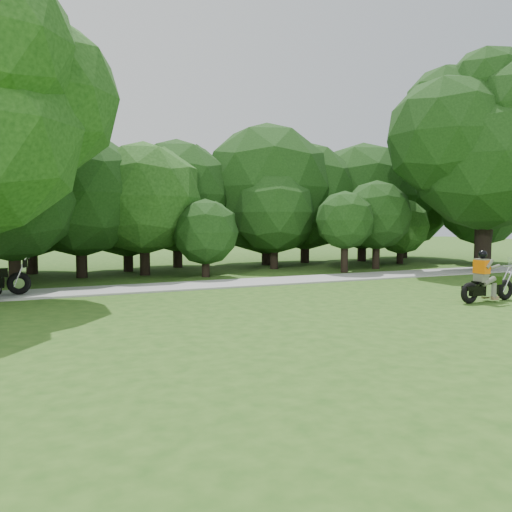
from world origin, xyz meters
TOP-DOWN VIEW (x-y plane):
  - ground at (0.00, 0.00)m, footprint 100.00×100.00m
  - walkway at (0.00, 8.00)m, footprint 60.00×2.20m
  - tree_line at (-1.48, 14.68)m, footprint 36.61×11.25m
  - big_tree_east at (10.46, 7.87)m, footprint 9.07×6.89m
  - chopper_motorcycle at (3.36, 1.01)m, footprint 2.17×0.58m

SIDE VIEW (x-z plane):
  - ground at x=0.00m, z-range 0.00..0.00m
  - walkway at x=0.00m, z-range 0.00..0.06m
  - chopper_motorcycle at x=3.36m, z-range -0.20..1.35m
  - tree_line at x=-1.48m, z-range -0.21..7.53m
  - big_tree_east at x=10.46m, z-range 0.80..11.26m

